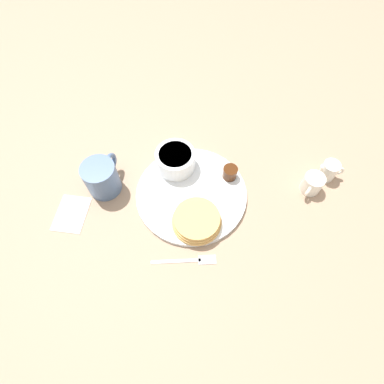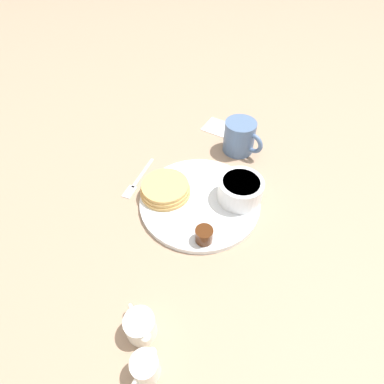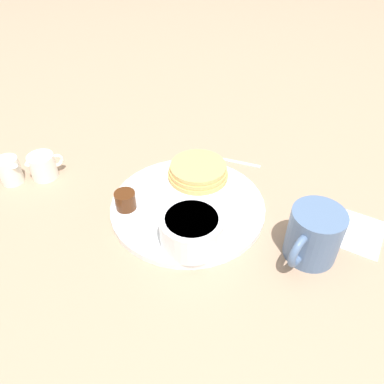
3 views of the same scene
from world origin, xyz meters
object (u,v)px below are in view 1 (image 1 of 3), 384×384
(bowl, at_px, (176,160))
(creamer_pitcher_near, at_px, (312,184))
(plate, at_px, (191,194))
(coffee_mug, at_px, (102,177))
(fork, at_px, (192,260))
(creamer_pitcher_far, at_px, (329,170))

(bowl, relative_size, creamer_pitcher_near, 1.64)
(plate, height_order, coffee_mug, coffee_mug)
(bowl, height_order, fork, bowl)
(plate, distance_m, bowl, 0.09)
(coffee_mug, xyz_separation_m, fork, (0.20, 0.20, -0.04))
(coffee_mug, distance_m, fork, 0.29)
(coffee_mug, height_order, fork, coffee_mug)
(bowl, xyz_separation_m, creamer_pitcher_far, (0.05, 0.38, -0.01))
(coffee_mug, bearing_deg, creamer_pitcher_far, 89.48)
(coffee_mug, bearing_deg, bowl, 103.69)
(bowl, bearing_deg, coffee_mug, -76.31)
(bowl, relative_size, coffee_mug, 0.92)
(creamer_pitcher_near, xyz_separation_m, creamer_pitcher_far, (-0.03, 0.05, 0.00))
(coffee_mug, distance_m, creamer_pitcher_near, 0.51)
(creamer_pitcher_near, height_order, fork, creamer_pitcher_near)
(plate, relative_size, bowl, 2.74)
(creamer_pitcher_near, bearing_deg, creamer_pitcher_far, 123.94)
(plate, height_order, fork, plate)
(plate, xyz_separation_m, creamer_pitcher_far, (-0.03, 0.34, 0.02))
(fork, bearing_deg, bowl, -174.29)
(plate, distance_m, creamer_pitcher_far, 0.35)
(creamer_pitcher_far, bearing_deg, coffee_mug, -90.52)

